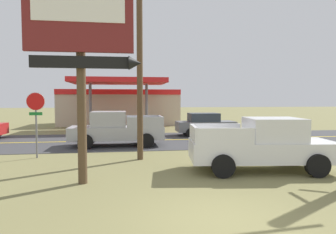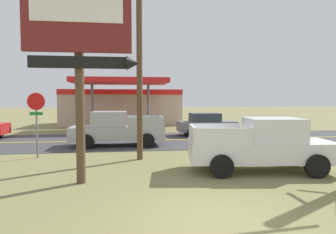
{
  "view_description": "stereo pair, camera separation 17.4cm",
  "coord_description": "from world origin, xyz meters",
  "px_view_note": "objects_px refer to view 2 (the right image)",
  "views": [
    {
      "loc": [
        -2.05,
        -6.1,
        2.65
      ],
      "look_at": [
        0.0,
        8.0,
        1.8
      ],
      "focal_mm": 32.06,
      "sensor_mm": 36.0,
      "label": 1
    },
    {
      "loc": [
        -1.88,
        -6.12,
        2.65
      ],
      "look_at": [
        0.0,
        8.0,
        1.8
      ],
      "focal_mm": 32.06,
      "sensor_mm": 36.0,
      "label": 2
    }
  ],
  "objects_px": {
    "motel_sign": "(80,29)",
    "utility_pole": "(139,47)",
    "car_grey_near_lane": "(206,124)",
    "gas_station": "(122,106)",
    "pickup_silver_on_road": "(116,129)",
    "stop_sign": "(36,113)",
    "pickup_white_parked_on_lawn": "(262,145)"
  },
  "relations": [
    {
      "from": "stop_sign",
      "to": "gas_station",
      "type": "xyz_separation_m",
      "value": [
        3.44,
        17.85,
        -0.08
      ]
    },
    {
      "from": "utility_pole",
      "to": "motel_sign",
      "type": "bearing_deg",
      "value": -117.9
    },
    {
      "from": "stop_sign",
      "to": "gas_station",
      "type": "height_order",
      "value": "gas_station"
    },
    {
      "from": "pickup_white_parked_on_lawn",
      "to": "car_grey_near_lane",
      "type": "distance_m",
      "value": 10.76
    },
    {
      "from": "stop_sign",
      "to": "car_grey_near_lane",
      "type": "distance_m",
      "value": 12.04
    },
    {
      "from": "utility_pole",
      "to": "car_grey_near_lane",
      "type": "xyz_separation_m",
      "value": [
        5.11,
        7.99,
        -4.06
      ]
    },
    {
      "from": "motel_sign",
      "to": "stop_sign",
      "type": "bearing_deg",
      "value": 119.98
    },
    {
      "from": "motel_sign",
      "to": "car_grey_near_lane",
      "type": "bearing_deg",
      "value": 58.8
    },
    {
      "from": "pickup_white_parked_on_lawn",
      "to": "car_grey_near_lane",
      "type": "height_order",
      "value": "pickup_white_parked_on_lawn"
    },
    {
      "from": "pickup_white_parked_on_lawn",
      "to": "pickup_silver_on_road",
      "type": "relative_size",
      "value": 1.04
    },
    {
      "from": "pickup_white_parked_on_lawn",
      "to": "motel_sign",
      "type": "bearing_deg",
      "value": -171.86
    },
    {
      "from": "motel_sign",
      "to": "gas_station",
      "type": "distance_m",
      "value": 22.65
    },
    {
      "from": "stop_sign",
      "to": "pickup_white_parked_on_lawn",
      "type": "xyz_separation_m",
      "value": [
        8.97,
        -3.71,
        -1.06
      ]
    },
    {
      "from": "motel_sign",
      "to": "car_grey_near_lane",
      "type": "relative_size",
      "value": 1.66
    },
    {
      "from": "motel_sign",
      "to": "pickup_silver_on_road",
      "type": "xyz_separation_m",
      "value": [
        0.76,
        7.64,
        -3.8
      ]
    },
    {
      "from": "gas_station",
      "to": "pickup_silver_on_road",
      "type": "relative_size",
      "value": 2.31
    },
    {
      "from": "stop_sign",
      "to": "gas_station",
      "type": "relative_size",
      "value": 0.25
    },
    {
      "from": "motel_sign",
      "to": "pickup_white_parked_on_lawn",
      "type": "distance_m",
      "value": 7.42
    },
    {
      "from": "utility_pole",
      "to": "pickup_silver_on_road",
      "type": "height_order",
      "value": "utility_pole"
    },
    {
      "from": "pickup_white_parked_on_lawn",
      "to": "pickup_silver_on_road",
      "type": "xyz_separation_m",
      "value": [
        -5.55,
        6.73,
        0.0
      ]
    },
    {
      "from": "motel_sign",
      "to": "utility_pole",
      "type": "relative_size",
      "value": 0.75
    },
    {
      "from": "pickup_white_parked_on_lawn",
      "to": "gas_station",
      "type": "bearing_deg",
      "value": 104.39
    },
    {
      "from": "stop_sign",
      "to": "car_grey_near_lane",
      "type": "relative_size",
      "value": 0.7
    },
    {
      "from": "motel_sign",
      "to": "car_grey_near_lane",
      "type": "distance_m",
      "value": 14.16
    },
    {
      "from": "utility_pole",
      "to": "gas_station",
      "type": "relative_size",
      "value": 0.77
    },
    {
      "from": "car_grey_near_lane",
      "to": "gas_station",
      "type": "bearing_deg",
      "value": 120.05
    },
    {
      "from": "stop_sign",
      "to": "car_grey_near_lane",
      "type": "height_order",
      "value": "stop_sign"
    },
    {
      "from": "motel_sign",
      "to": "utility_pole",
      "type": "xyz_separation_m",
      "value": [
        1.93,
        3.65,
        0.13
      ]
    },
    {
      "from": "stop_sign",
      "to": "utility_pole",
      "type": "xyz_separation_m",
      "value": [
        4.59,
        -0.97,
        2.87
      ]
    },
    {
      "from": "gas_station",
      "to": "pickup_white_parked_on_lawn",
      "type": "distance_m",
      "value": 22.28
    },
    {
      "from": "car_grey_near_lane",
      "to": "stop_sign",
      "type": "bearing_deg",
      "value": -144.12
    },
    {
      "from": "utility_pole",
      "to": "car_grey_near_lane",
      "type": "relative_size",
      "value": 2.2
    }
  ]
}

